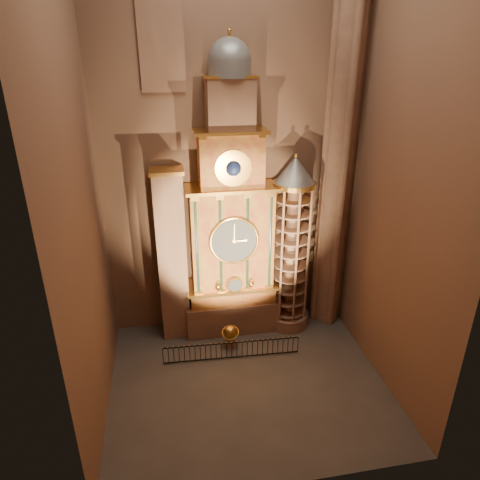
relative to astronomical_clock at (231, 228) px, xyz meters
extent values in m
plane|color=#383330|center=(0.00, -4.96, -6.68)|extent=(14.00, 14.00, 0.00)
plane|color=brown|center=(0.00, 1.04, 4.32)|extent=(22.00, 0.00, 22.00)
plane|color=brown|center=(-7.00, -4.96, 4.32)|extent=(0.00, 22.00, 22.00)
plane|color=brown|center=(7.00, -4.96, 4.32)|extent=(0.00, 22.00, 22.00)
cube|color=#8C634C|center=(0.00, 0.04, -5.68)|extent=(5.60, 2.20, 2.00)
cube|color=maroon|center=(0.00, 0.04, -4.18)|extent=(5.00, 2.00, 1.00)
cube|color=gold|center=(0.00, -0.01, -3.63)|extent=(5.40, 2.30, 0.18)
cube|color=maroon|center=(0.00, 0.04, -0.68)|extent=(4.60, 2.00, 6.00)
cylinder|color=black|center=(-2.05, -0.82, -0.68)|extent=(0.32, 0.32, 5.60)
cylinder|color=black|center=(-0.75, -0.82, -0.68)|extent=(0.32, 0.32, 5.60)
cylinder|color=black|center=(0.75, -0.82, -0.68)|extent=(0.32, 0.32, 5.60)
cylinder|color=black|center=(2.05, -0.82, -0.68)|extent=(0.32, 0.32, 5.60)
cube|color=gold|center=(0.00, -0.01, 2.37)|extent=(5.00, 2.25, 0.18)
cylinder|color=#2D3033|center=(0.00, -0.97, -0.38)|extent=(2.60, 0.12, 2.60)
torus|color=gold|center=(0.00, -1.02, -0.38)|extent=(2.80, 0.16, 2.80)
cylinder|color=gold|center=(0.00, -1.12, -3.08)|extent=(0.90, 0.10, 0.90)
sphere|color=gold|center=(-0.95, -1.07, -3.13)|extent=(0.36, 0.36, 0.36)
sphere|color=gold|center=(0.95, -1.07, -3.13)|extent=(0.36, 0.36, 0.36)
cube|color=maroon|center=(0.00, 0.04, 3.82)|extent=(3.40, 1.80, 3.00)
sphere|color=#0B1339|center=(0.00, -0.87, 3.62)|extent=(0.80, 0.80, 0.80)
cube|color=gold|center=(0.00, -0.01, 5.37)|extent=(3.80, 2.00, 0.15)
cube|color=#8C634C|center=(0.00, 0.04, 6.62)|extent=(2.40, 1.60, 2.60)
sphere|color=slate|center=(0.00, 0.04, 8.72)|extent=(2.10, 2.10, 2.10)
cylinder|color=gold|center=(0.00, 0.04, 9.62)|extent=(0.14, 0.14, 0.80)
cube|color=#8C634C|center=(-3.40, 0.04, -1.68)|extent=(1.60, 1.40, 10.00)
cube|color=gold|center=(-3.40, -0.38, -3.68)|extent=(1.35, 0.10, 2.10)
cube|color=#4F1815|center=(-3.40, -0.44, -3.68)|extent=(1.05, 0.04, 1.75)
cube|color=gold|center=(-3.40, -0.38, -1.08)|extent=(1.35, 0.10, 2.10)
cube|color=#4F1815|center=(-3.40, -0.44, -1.08)|extent=(1.05, 0.04, 1.75)
cube|color=gold|center=(-3.40, -0.38, 1.52)|extent=(1.35, 0.10, 2.10)
cube|color=#4F1815|center=(-3.40, -0.44, 1.52)|extent=(1.05, 0.04, 1.75)
cube|color=gold|center=(-3.40, 0.04, 3.42)|extent=(1.80, 1.60, 0.20)
cylinder|color=#8C634C|center=(3.50, -0.26, -6.28)|extent=(2.50, 2.50, 0.80)
cylinder|color=#8C634C|center=(3.50, -0.26, -1.78)|extent=(0.70, 0.70, 8.20)
cylinder|color=gold|center=(3.50, -0.26, 2.42)|extent=(2.40, 2.40, 0.25)
cone|color=slate|center=(3.50, -0.26, 3.22)|extent=(2.30, 2.30, 1.50)
sphere|color=gold|center=(3.50, -0.26, 4.02)|extent=(0.20, 0.20, 0.20)
cylinder|color=#8C634C|center=(6.10, 0.04, 4.32)|extent=(1.60, 1.60, 22.00)
cylinder|color=#8C634C|center=(6.90, 0.04, 4.32)|extent=(0.44, 0.44, 22.00)
cylinder|color=#8C634C|center=(5.30, 0.04, 4.32)|extent=(0.44, 0.44, 22.00)
cylinder|color=#8C634C|center=(6.10, 0.84, 4.32)|extent=(0.44, 0.44, 22.00)
cylinder|color=#8C634C|center=(6.10, -0.76, 4.32)|extent=(0.44, 0.44, 22.00)
cube|color=navy|center=(-3.20, 0.98, 9.82)|extent=(2.00, 0.10, 5.00)
cube|color=#8C634C|center=(-3.20, 0.92, 9.82)|extent=(2.20, 0.06, 5.20)
cylinder|color=#8C634C|center=(-0.42, -2.01, -6.36)|extent=(0.54, 0.54, 0.63)
sphere|color=#B58033|center=(-0.42, -2.01, -5.65)|extent=(0.80, 0.80, 0.80)
torus|color=#B58033|center=(-0.42, -2.01, -5.65)|extent=(1.24, 1.20, 0.43)
cube|color=black|center=(-0.51, -3.04, -5.60)|extent=(7.55, 0.39, 0.05)
cube|color=black|center=(-0.51, -3.04, -6.59)|extent=(7.55, 0.39, 0.05)
camera|label=1|loc=(-3.50, -22.08, 9.05)|focal=32.00mm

